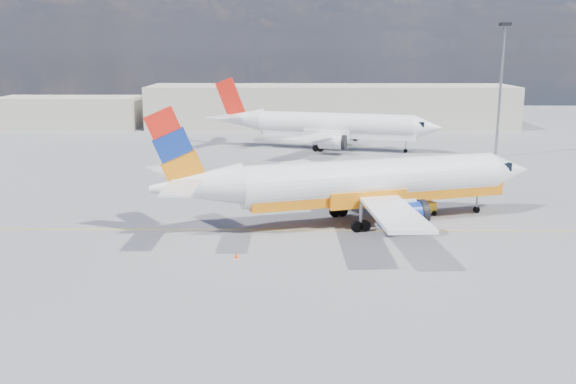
{
  "coord_description": "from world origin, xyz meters",
  "views": [
    {
      "loc": [
        -1.78,
        -50.38,
        15.69
      ],
      "look_at": [
        -2.41,
        2.55,
        3.5
      ],
      "focal_mm": 40.0,
      "sensor_mm": 36.0,
      "label": 1
    }
  ],
  "objects_px": {
    "main_jet": "(361,183)",
    "gse_tug": "(421,206)",
    "traffic_cone": "(236,255)",
    "second_jet": "(329,126)"
  },
  "relations": [
    {
      "from": "gse_tug",
      "to": "traffic_cone",
      "type": "xyz_separation_m",
      "value": [
        -16.23,
        -12.92,
        -0.57
      ]
    },
    {
      "from": "traffic_cone",
      "to": "gse_tug",
      "type": "bearing_deg",
      "value": 38.51
    },
    {
      "from": "main_jet",
      "to": "gse_tug",
      "type": "height_order",
      "value": "main_jet"
    },
    {
      "from": "gse_tug",
      "to": "main_jet",
      "type": "bearing_deg",
      "value": -178.54
    },
    {
      "from": "second_jet",
      "to": "traffic_cone",
      "type": "bearing_deg",
      "value": -85.12
    },
    {
      "from": "gse_tug",
      "to": "traffic_cone",
      "type": "distance_m",
      "value": 20.76
    },
    {
      "from": "second_jet",
      "to": "gse_tug",
      "type": "distance_m",
      "value": 39.51
    },
    {
      "from": "second_jet",
      "to": "traffic_cone",
      "type": "relative_size",
      "value": 63.34
    },
    {
      "from": "main_jet",
      "to": "second_jet",
      "type": "height_order",
      "value": "main_jet"
    },
    {
      "from": "main_jet",
      "to": "traffic_cone",
      "type": "xyz_separation_m",
      "value": [
        -10.23,
        -10.11,
        -3.41
      ]
    }
  ]
}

